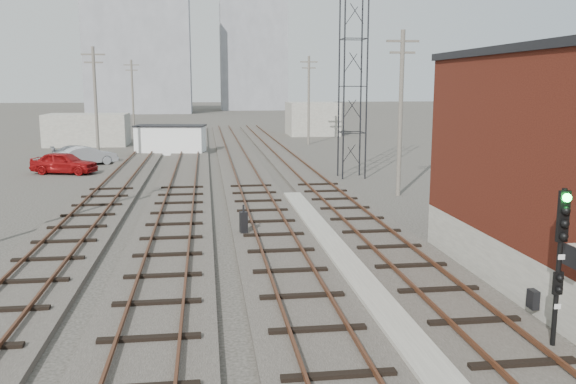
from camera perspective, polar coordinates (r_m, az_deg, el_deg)
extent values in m
plane|color=#282621|center=(64.76, -4.07, 4.56)|extent=(320.00, 320.00, 0.00)
cube|color=#332D28|center=(44.25, 0.92, 2.21)|extent=(3.20, 90.00, 0.20)
cube|color=#4C2816|center=(44.11, 0.00, 2.49)|extent=(0.07, 90.00, 0.12)
cube|color=#4C2816|center=(44.33, 1.84, 2.52)|extent=(0.07, 90.00, 0.12)
cube|color=#332D28|center=(43.83, -4.26, 2.11)|extent=(3.20, 90.00, 0.20)
cube|color=#4C2816|center=(43.76, -5.20, 2.38)|extent=(0.07, 90.00, 0.12)
cube|color=#4C2816|center=(43.85, -3.32, 2.42)|extent=(0.07, 90.00, 0.12)
cube|color=#332D28|center=(43.78, -9.49, 1.99)|extent=(3.20, 90.00, 0.20)
cube|color=#4C2816|center=(43.78, -10.44, 2.26)|extent=(0.07, 90.00, 0.12)
cube|color=#4C2816|center=(43.73, -8.56, 2.31)|extent=(0.07, 90.00, 0.12)
cube|color=#332D28|center=(44.09, -14.70, 1.85)|extent=(3.20, 90.00, 0.20)
cube|color=#4C2816|center=(44.15, -15.63, 2.12)|extent=(0.07, 90.00, 0.12)
cube|color=#4C2816|center=(43.97, -13.78, 2.17)|extent=(0.07, 90.00, 0.12)
cube|color=gray|center=(19.82, 6.08, -7.55)|extent=(0.90, 28.00, 0.26)
cube|color=black|center=(17.57, 21.95, -9.28)|extent=(0.20, 0.35, 0.50)
cylinder|color=black|center=(39.62, 5.30, 11.99)|extent=(0.10, 0.10, 15.00)
cylinder|color=black|center=(39.98, 7.44, 11.93)|extent=(0.10, 0.10, 15.00)
cylinder|color=black|center=(41.08, 4.82, 11.92)|extent=(0.10, 0.10, 15.00)
cylinder|color=black|center=(41.43, 6.89, 11.87)|extent=(0.10, 0.10, 15.00)
cylinder|color=#595147|center=(50.08, -17.54, 7.71)|extent=(0.24, 0.24, 9.00)
cube|color=#595147|center=(50.11, -17.78, 12.16)|extent=(1.80, 0.12, 0.12)
cube|color=#595147|center=(50.09, -17.74, 11.48)|extent=(1.40, 0.12, 0.12)
cylinder|color=#595147|center=(74.84, -14.32, 8.46)|extent=(0.24, 0.24, 9.00)
cube|color=#595147|center=(74.85, -14.45, 11.44)|extent=(1.80, 0.12, 0.12)
cube|color=#595147|center=(74.84, -14.43, 10.98)|extent=(1.40, 0.12, 0.12)
cylinder|color=#595147|center=(34.07, 10.48, 7.15)|extent=(0.24, 0.24, 9.00)
cube|color=#595147|center=(34.11, 10.70, 13.71)|extent=(1.80, 0.12, 0.12)
cube|color=#595147|center=(34.07, 10.66, 12.70)|extent=(1.40, 0.12, 0.12)
cylinder|color=#595147|center=(63.26, 1.95, 8.54)|extent=(0.24, 0.24, 9.00)
cube|color=#595147|center=(63.28, 1.97, 12.07)|extent=(1.80, 0.12, 0.12)
cube|color=#595147|center=(63.26, 1.97, 11.53)|extent=(1.40, 0.12, 0.12)
cube|color=gray|center=(140.32, -13.76, 13.34)|extent=(22.00, 14.00, 30.00)
cube|color=gray|center=(154.97, -3.30, 12.52)|extent=(16.00, 12.00, 26.00)
cube|color=gray|center=(65.59, -18.24, 5.56)|extent=(8.00, 5.00, 3.20)
cube|color=gray|center=(75.60, 2.29, 6.87)|extent=(6.00, 6.00, 4.00)
cube|color=gray|center=(15.69, 23.46, -13.49)|extent=(0.40, 0.40, 0.10)
cylinder|color=black|center=(15.07, 23.96, -6.91)|extent=(0.12, 0.12, 3.85)
cube|color=black|center=(14.75, 24.35, -2.09)|extent=(0.25, 0.10, 1.15)
sphere|color=#0CE533|center=(14.60, 24.66, -0.49)|extent=(0.19, 0.19, 0.19)
sphere|color=black|center=(14.65, 24.58, -1.61)|extent=(0.19, 0.19, 0.19)
sphere|color=black|center=(14.70, 24.49, -2.71)|extent=(0.19, 0.19, 0.19)
sphere|color=black|center=(14.76, 24.41, -3.80)|extent=(0.19, 0.19, 0.19)
cube|color=black|center=(15.12, 23.93, -7.80)|extent=(0.21, 0.09, 0.53)
cube|color=white|center=(14.90, 24.22, -5.57)|extent=(0.15, 0.02, 0.12)
cube|color=white|center=(15.24, 23.91, -9.77)|extent=(0.15, 0.02, 0.12)
cube|color=black|center=(24.65, -4.17, -2.95)|extent=(0.34, 0.34, 0.96)
cylinder|color=black|center=(24.52, -4.19, -1.53)|extent=(0.08, 0.08, 0.29)
cube|color=white|center=(55.45, -10.93, 4.79)|extent=(6.27, 3.42, 2.48)
cube|color=black|center=(55.35, -10.97, 6.11)|extent=(6.50, 3.65, 0.12)
imported|color=maroon|center=(45.00, -20.21, 2.59)|extent=(4.86, 3.04, 1.54)
imported|color=#929599|center=(49.48, -18.22, 3.25)|extent=(4.56, 3.28, 1.43)
imported|color=slate|center=(52.30, -18.90, 3.46)|extent=(4.71, 2.97, 1.27)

